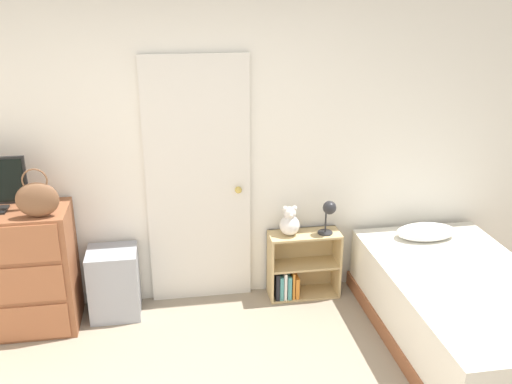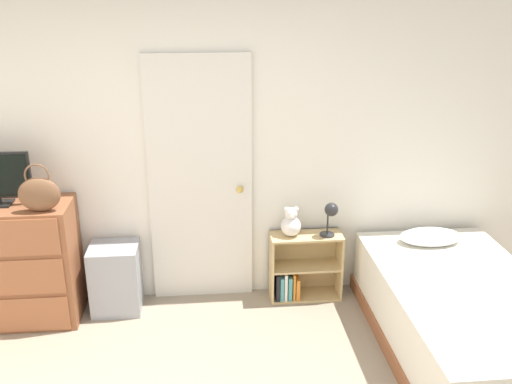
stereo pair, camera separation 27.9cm
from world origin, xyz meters
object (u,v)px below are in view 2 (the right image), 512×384
object	(u,v)px
handbag	(39,194)
teddy_bear	(291,223)
dresser	(6,264)
storage_bin	(116,278)
desk_lamp	(331,213)
bookshelf	(299,270)
bed	(463,318)

from	to	relation	value
handbag	teddy_bear	distance (m)	1.92
dresser	handbag	distance (m)	0.72
teddy_bear	storage_bin	bearing A→B (deg)	-178.00
desk_lamp	bookshelf	bearing A→B (deg)	168.63
handbag	storage_bin	size ratio (longest dim) A/B	0.64
bookshelf	desk_lamp	bearing A→B (deg)	-11.37
handbag	desk_lamp	bearing A→B (deg)	5.73
dresser	teddy_bear	distance (m)	2.22
dresser	bed	world-z (taller)	dresser
dresser	handbag	world-z (taller)	handbag
bookshelf	bed	distance (m)	1.34
storage_bin	bookshelf	bearing A→B (deg)	2.21
teddy_bear	handbag	bearing A→B (deg)	-172.15
bed	storage_bin	bearing A→B (deg)	162.33
handbag	desk_lamp	xyz separation A→B (m)	(2.17, 0.22, -0.32)
dresser	bookshelf	world-z (taller)	dresser
storage_bin	desk_lamp	world-z (taller)	desk_lamp
teddy_bear	dresser	bearing A→B (deg)	-177.01
bookshelf	teddy_bear	size ratio (longest dim) A/B	2.36
dresser	teddy_bear	world-z (taller)	dresser
dresser	handbag	size ratio (longest dim) A/B	2.95
dresser	storage_bin	bearing A→B (deg)	4.76
bookshelf	bed	world-z (taller)	bed
teddy_bear	desk_lamp	world-z (taller)	desk_lamp
storage_bin	teddy_bear	xyz separation A→B (m)	(1.41, 0.05, 0.40)
handbag	bookshelf	bearing A→B (deg)	7.76
dresser	teddy_bear	bearing A→B (deg)	2.99
desk_lamp	bed	xyz separation A→B (m)	(0.80, -0.82, -0.50)
handbag	storage_bin	bearing A→B (deg)	25.17
storage_bin	teddy_bear	size ratio (longest dim) A/B	2.22
handbag	teddy_bear	size ratio (longest dim) A/B	1.43
handbag	bed	xyz separation A→B (m)	(2.96, -0.60, -0.82)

